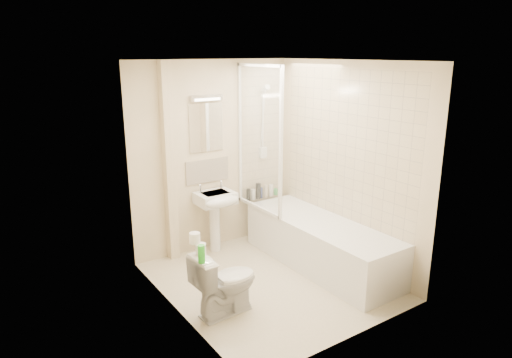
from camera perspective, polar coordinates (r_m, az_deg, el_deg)
floor at (r=5.24m, az=1.69°, el=-12.68°), size 2.50×2.50×0.00m
wall_back at (r=5.81m, az=-5.44°, el=2.80°), size 2.20×0.02×2.40m
wall_left at (r=4.26m, az=-10.28°, el=-2.16°), size 0.02×2.50×2.40m
wall_right at (r=5.48m, az=11.16°, el=1.79°), size 0.02×2.50×2.40m
ceiling at (r=4.61m, az=1.93°, el=14.58°), size 2.20×2.50×0.02m
tile_back at (r=6.15m, az=0.72°, el=5.71°), size 0.70×0.01×1.75m
tile_right at (r=5.43m, az=11.19°, el=4.08°), size 0.01×2.10×1.75m
pipe_boxing at (r=5.50m, az=-10.80°, el=1.85°), size 0.12×0.12×2.40m
splashback at (r=5.81m, az=-6.10°, el=1.04°), size 0.60×0.02×0.30m
mirror at (r=5.69m, az=-6.25°, el=6.40°), size 0.46×0.01×0.60m
strip_light at (r=5.62m, az=-6.25°, el=10.09°), size 0.42×0.07×0.07m
bathtub at (r=5.54m, az=8.08°, el=-7.87°), size 0.70×2.10×0.55m
shower_screen at (r=5.59m, az=0.35°, el=4.97°), size 0.04×0.92×1.80m
shower_fixture at (r=6.09m, az=0.96°, el=6.77°), size 0.10×0.16×0.99m
pedestal_sink at (r=5.73m, az=-4.91°, el=-3.29°), size 0.47×0.45×0.90m
bottle_black_a at (r=6.13m, az=-0.95°, el=-1.98°), size 0.06×0.06×0.16m
bottle_white_a at (r=6.17m, az=-0.37°, el=-1.95°), size 0.06×0.06×0.14m
bottle_black_b at (r=6.20m, az=0.28°, el=-1.50°), size 0.07×0.07×0.21m
bottle_blue at (r=6.24m, az=0.63°, el=-1.73°), size 0.04×0.04×0.14m
bottle_cream at (r=6.28m, az=1.26°, el=-1.49°), size 0.05×0.05×0.17m
bottle_white_b at (r=6.33m, az=1.90°, el=-1.41°), size 0.06×0.06×0.16m
bottle_green at (r=6.39m, az=2.47°, el=-1.60°), size 0.06×0.06×0.09m
toilet at (r=4.54m, az=-3.87°, el=-12.71°), size 0.43×0.68×0.66m
toilet_roll_lower at (r=4.32m, az=-6.92°, el=-8.68°), size 0.10×0.10×0.10m
toilet_roll_upper at (r=4.31m, az=-7.66°, el=-7.32°), size 0.10×0.10×0.10m
green_bottle at (r=4.15m, az=-6.83°, el=-9.29°), size 0.06×0.06×0.17m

